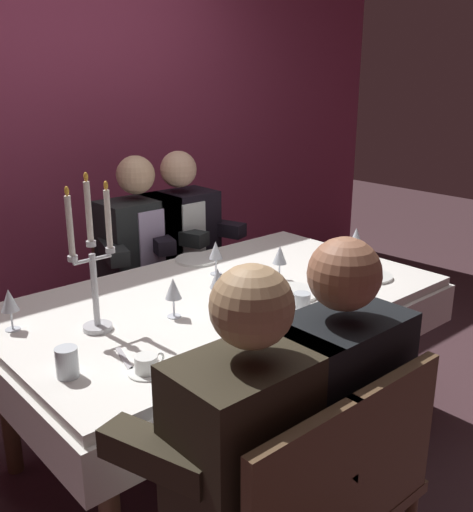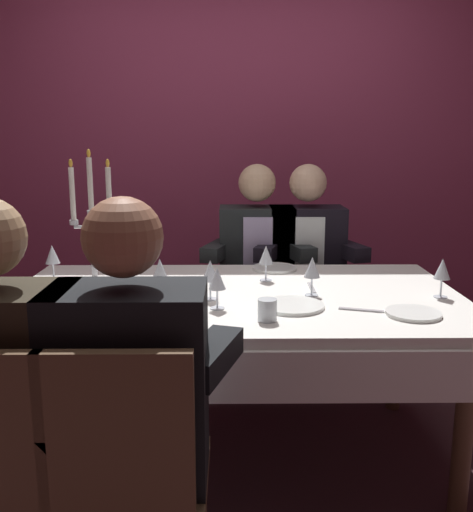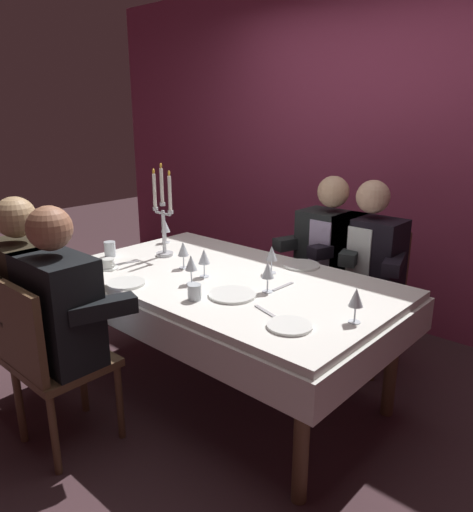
{
  "view_description": "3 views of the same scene",
  "coord_description": "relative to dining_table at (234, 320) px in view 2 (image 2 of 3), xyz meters",
  "views": [
    {
      "loc": [
        -1.52,
        -1.82,
        1.68
      ],
      "look_at": [
        0.08,
        -0.0,
        0.9
      ],
      "focal_mm": 40.83,
      "sensor_mm": 36.0,
      "label": 1
    },
    {
      "loc": [
        -0.02,
        -2.31,
        1.38
      ],
      "look_at": [
        0.01,
        -0.0,
        0.9
      ],
      "focal_mm": 39.96,
      "sensor_mm": 36.0,
      "label": 2
    },
    {
      "loc": [
        1.79,
        -1.9,
        1.66
      ],
      "look_at": [
        0.1,
        -0.03,
        0.89
      ],
      "focal_mm": 34.01,
      "sensor_mm": 36.0,
      "label": 3
    }
  ],
  "objects": [
    {
      "name": "water_tumbler_0",
      "position": [
        -0.83,
        -0.23,
        0.17
      ],
      "size": [
        0.07,
        0.07,
        0.1
      ],
      "primitive_type": "cylinder",
      "color": "silver",
      "rests_on": "dining_table"
    },
    {
      "name": "wine_glass_5",
      "position": [
        0.32,
        -0.04,
        0.23
      ],
      "size": [
        0.07,
        0.07,
        0.16
      ],
      "color": "silver",
      "rests_on": "dining_table"
    },
    {
      "name": "spoon_1",
      "position": [
        0.48,
        -0.25,
        0.12
      ],
      "size": [
        0.17,
        0.07,
        0.01
      ],
      "primitive_type": "cube",
      "rotation": [
        0.0,
        0.0,
        -0.29
      ],
      "color": "#B7B7BC",
      "rests_on": "dining_table"
    },
    {
      "name": "wine_glass_2",
      "position": [
        0.15,
        0.22,
        0.23
      ],
      "size": [
        0.07,
        0.07,
        0.16
      ],
      "color": "silver",
      "rests_on": "dining_table"
    },
    {
      "name": "dinner_plate_0",
      "position": [
        0.22,
        -0.2,
        0.13
      ],
      "size": [
        0.25,
        0.25,
        0.01
      ],
      "primitive_type": "cylinder",
      "color": "white",
      "rests_on": "dining_table"
    },
    {
      "name": "back_wall",
      "position": [
        0.0,
        1.66,
        0.73
      ],
      "size": [
        6.0,
        0.12,
        2.7
      ],
      "primitive_type": "cube",
      "color": "#8F3453",
      "rests_on": "ground_plane"
    },
    {
      "name": "seated_diner_2",
      "position": [
        0.13,
        0.89,
        0.11
      ],
      "size": [
        0.63,
        0.48,
        1.24
      ],
      "color": "brown",
      "rests_on": "ground_plane"
    },
    {
      "name": "wine_glass_0",
      "position": [
        -0.3,
        -0.06,
        0.23
      ],
      "size": [
        0.07,
        0.07,
        0.16
      ],
      "color": "silver",
      "rests_on": "dining_table"
    },
    {
      "name": "ground_plane",
      "position": [
        0.0,
        0.0,
        -0.62
      ],
      "size": [
        12.0,
        12.0,
        0.0
      ],
      "primitive_type": "plane",
      "color": "#412A2F"
    },
    {
      "name": "dinner_plate_1",
      "position": [
        -0.32,
        -0.47,
        0.13
      ],
      "size": [
        0.21,
        0.21,
        0.01
      ],
      "primitive_type": "cylinder",
      "color": "white",
      "rests_on": "dining_table"
    },
    {
      "name": "dinner_plate_3",
      "position": [
        0.2,
        0.44,
        0.13
      ],
      "size": [
        0.22,
        0.22,
        0.01
      ],
      "primitive_type": "cylinder",
      "color": "white",
      "rests_on": "dining_table"
    },
    {
      "name": "wine_glass_1",
      "position": [
        -0.07,
        -0.22,
        0.23
      ],
      "size": [
        0.07,
        0.07,
        0.16
      ],
      "color": "silver",
      "rests_on": "dining_table"
    },
    {
      "name": "dinner_plate_2",
      "position": [
        0.66,
        -0.31,
        0.13
      ],
      "size": [
        0.2,
        0.2,
        0.01
      ],
      "primitive_type": "cylinder",
      "color": "white",
      "rests_on": "dining_table"
    },
    {
      "name": "wine_glass_3",
      "position": [
        0.85,
        -0.07,
        0.23
      ],
      "size": [
        0.07,
        0.07,
        0.16
      ],
      "color": "silver",
      "rests_on": "dining_table"
    },
    {
      "name": "fork_2",
      "position": [
        -0.64,
        -0.24,
        0.12
      ],
      "size": [
        0.06,
        0.17,
        0.01
      ],
      "primitive_type": "cube",
      "rotation": [
        0.0,
        0.0,
        1.29
      ],
      "color": "#B7B7BC",
      "rests_on": "dining_table"
    },
    {
      "name": "wine_glass_6",
      "position": [
        -0.1,
        -0.09,
        0.23
      ],
      "size": [
        0.07,
        0.07,
        0.16
      ],
      "color": "silver",
      "rests_on": "dining_table"
    },
    {
      "name": "water_tumbler_1",
      "position": [
        0.12,
        -0.37,
        0.16
      ],
      "size": [
        0.07,
        0.07,
        0.08
      ],
      "primitive_type": "cylinder",
      "color": "silver",
      "rests_on": "dining_table"
    },
    {
      "name": "coffee_cup_0",
      "position": [
        -0.63,
        -0.37,
        0.15
      ],
      "size": [
        0.13,
        0.12,
        0.06
      ],
      "color": "white",
      "rests_on": "dining_table"
    },
    {
      "name": "candelabra",
      "position": [
        -0.59,
        0.03,
        0.37
      ],
      "size": [
        0.19,
        0.11,
        0.6
      ],
      "color": "silver",
      "rests_on": "dining_table"
    },
    {
      "name": "dining_table",
      "position": [
        0.0,
        0.0,
        0.0
      ],
      "size": [
        1.94,
        1.14,
        0.74
      ],
      "color": "silver",
      "rests_on": "ground_plane"
    },
    {
      "name": "wine_glass_4",
      "position": [
        -0.83,
        0.24,
        0.23
      ],
      "size": [
        0.07,
        0.07,
        0.16
      ],
      "color": "silver",
      "rests_on": "dining_table"
    },
    {
      "name": "seated_diner_1",
      "position": [
        -0.29,
        -0.89,
        0.11
      ],
      "size": [
        0.63,
        0.48,
        1.24
      ],
      "color": "brown",
      "rests_on": "ground_plane"
    },
    {
      "name": "seated_diner_3",
      "position": [
        0.42,
        0.89,
        0.11
      ],
      "size": [
        0.63,
        0.48,
        1.24
      ],
      "color": "brown",
      "rests_on": "ground_plane"
    },
    {
      "name": "fork_0",
      "position": [
        0.34,
        0.08,
        0.12
      ],
      "size": [
        0.02,
        0.17,
        0.01
      ],
      "primitive_type": "cube",
      "rotation": [
        0.0,
        0.0,
        1.56
      ],
      "color": "#B7B7BC",
      "rests_on": "dining_table"
    }
  ]
}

